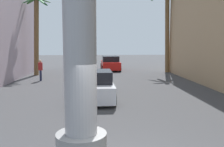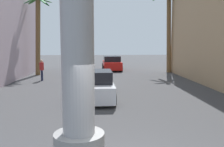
{
  "view_description": "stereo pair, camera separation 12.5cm",
  "coord_description": "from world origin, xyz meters",
  "views": [
    {
      "loc": [
        -0.82,
        -5.37,
        3.03
      ],
      "look_at": [
        0.0,
        6.35,
        1.56
      ],
      "focal_mm": 40.0,
      "sensor_mm": 36.0,
      "label": 1
    },
    {
      "loc": [
        -0.69,
        -5.38,
        3.03
      ],
      "look_at": [
        0.0,
        6.35,
        1.56
      ],
      "focal_mm": 40.0,
      "sensor_mm": 36.0,
      "label": 2
    }
  ],
  "objects": [
    {
      "name": "ground_plane",
      "position": [
        0.0,
        10.0,
        0.0
      ],
      "size": [
        90.6,
        90.6,
        0.0
      ],
      "primitive_type": "plane",
      "color": "#424244"
    },
    {
      "name": "car_lead",
      "position": [
        -0.89,
        7.86,
        0.7
      ],
      "size": [
        2.2,
        4.69,
        1.56
      ],
      "color": "black",
      "rests_on": "ground"
    },
    {
      "name": "car_far",
      "position": [
        0.9,
        21.88,
        0.74
      ],
      "size": [
        2.08,
        4.33,
        1.56
      ],
      "color": "black",
      "rests_on": "ground"
    },
    {
      "name": "palm_tree_far_left",
      "position": [
        -6.1,
        18.09,
        4.25
      ],
      "size": [
        2.53,
        2.52,
        7.11
      ],
      "color": "brown",
      "rests_on": "ground"
    },
    {
      "name": "palm_tree_far_right",
      "position": [
        6.46,
        19.63,
        4.98
      ],
      "size": [
        3.12,
        3.31,
        8.18
      ],
      "color": "brown",
      "rests_on": "ground"
    },
    {
      "name": "pedestrian_far_left",
      "position": [
        -5.1,
        14.55,
        0.98
      ],
      "size": [
        0.35,
        0.35,
        1.68
      ],
      "color": "#1E233F",
      "rests_on": "ground"
    }
  ]
}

